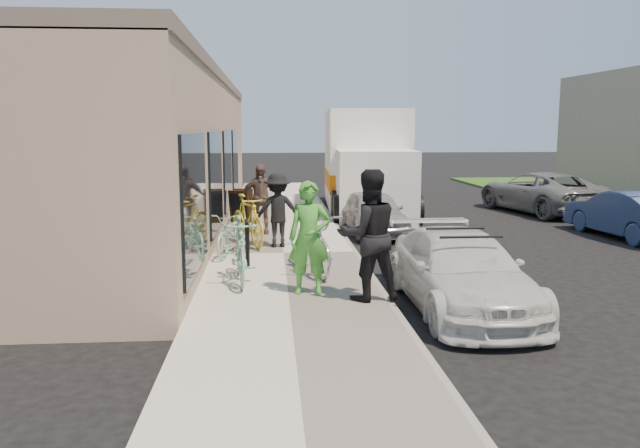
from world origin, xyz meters
name	(u,v)px	position (x,y,z in m)	size (l,w,h in m)	color
ground	(406,295)	(0.00, 0.00, 0.00)	(120.00, 120.00, 0.00)	black
sidewalk	(284,256)	(-2.00, 3.00, 0.07)	(3.00, 34.00, 0.15)	beige
curb	(356,255)	(-0.45, 3.00, 0.07)	(0.12, 34.00, 0.13)	gray
storefront	(164,151)	(-5.24, 7.99, 2.12)	(3.60, 20.00, 4.22)	tan
bike_rack	(247,238)	(-2.72, 1.90, 0.67)	(0.11, 0.61, 0.86)	black
sandwich_board	(241,206)	(-3.10, 7.40, 0.62)	(0.69, 0.69, 0.92)	black
sedan_white	(461,272)	(0.64, -0.88, 0.59)	(1.71, 4.10, 1.22)	silver
sedan_silver	(373,212)	(0.43, 6.02, 0.58)	(1.37, 3.40, 1.16)	#A6A6AB
moving_truck	(367,166)	(0.97, 10.71, 1.50)	(2.93, 6.99, 3.37)	white
far_car_blue	(627,214)	(6.78, 4.95, 0.62)	(1.30, 3.74, 1.23)	navy
far_car_gray	(540,192)	(6.65, 9.82, 0.68)	(2.24, 4.86, 1.35)	slate
tandem_bike	(313,242)	(-1.49, 1.22, 0.70)	(0.74, 2.11, 1.11)	silver
woman_rider	(309,238)	(-1.66, -0.34, 1.06)	(0.66, 0.43, 1.81)	green
man_standing	(368,235)	(-0.78, -0.74, 1.16)	(0.98, 0.77, 2.02)	black
cruiser_bike_a	(240,250)	(-2.80, 0.54, 0.71)	(0.53, 1.86, 1.12)	#82C2A9
cruiser_bike_b	(233,234)	(-3.05, 2.87, 0.60)	(0.60, 1.71, 0.90)	#82C2A9
cruiser_bike_c	(247,220)	(-2.79, 3.93, 0.72)	(0.54, 1.89, 1.14)	yellow
bystander_a	(278,210)	(-2.10, 3.71, 0.97)	(1.07, 0.61, 1.65)	black
bystander_b	(260,199)	(-2.52, 5.50, 1.02)	(1.03, 0.43, 1.75)	brown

